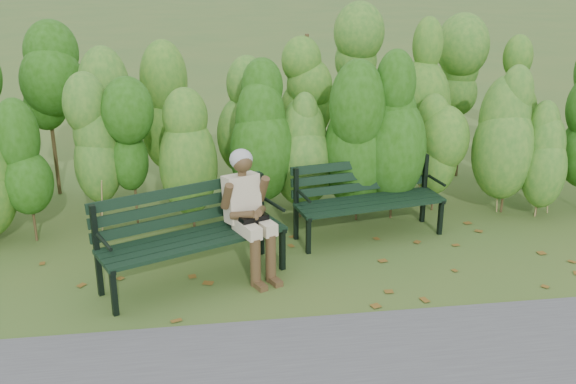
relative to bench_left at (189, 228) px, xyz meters
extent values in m
plane|color=#3A5C24|center=(1.04, -0.01, -0.55)|extent=(80.00, 80.00, 0.00)
cylinder|color=#47381E|center=(-1.71, 1.29, -0.15)|extent=(0.03, 0.03, 0.80)
ellipsoid|color=#2F6B20|center=(-1.71, 1.29, 0.49)|extent=(0.64, 0.64, 1.44)
cylinder|color=#47381E|center=(-1.10, 1.29, -0.15)|extent=(0.03, 0.03, 0.80)
ellipsoid|color=#2F6B20|center=(-1.10, 1.29, 0.49)|extent=(0.64, 0.64, 1.44)
cylinder|color=#47381E|center=(-0.49, 1.29, -0.15)|extent=(0.03, 0.03, 0.80)
ellipsoid|color=#2F6B20|center=(-0.49, 1.29, 0.49)|extent=(0.64, 0.64, 1.44)
cylinder|color=#47381E|center=(0.12, 1.29, -0.15)|extent=(0.03, 0.03, 0.80)
ellipsoid|color=#2F6B20|center=(0.12, 1.29, 0.49)|extent=(0.64, 0.64, 1.44)
cylinder|color=#47381E|center=(0.74, 1.29, -0.15)|extent=(0.03, 0.03, 0.80)
ellipsoid|color=#2F6B20|center=(0.74, 1.29, 0.49)|extent=(0.64, 0.64, 1.44)
cylinder|color=#47381E|center=(1.35, 1.29, -0.15)|extent=(0.03, 0.03, 0.80)
ellipsoid|color=#2F6B20|center=(1.35, 1.29, 0.49)|extent=(0.64, 0.64, 1.44)
cylinder|color=#47381E|center=(1.96, 1.29, -0.15)|extent=(0.03, 0.03, 0.80)
ellipsoid|color=#2F6B20|center=(1.96, 1.29, 0.49)|extent=(0.64, 0.64, 1.44)
cylinder|color=#47381E|center=(2.57, 1.29, -0.15)|extent=(0.03, 0.03, 0.80)
ellipsoid|color=#2F6B20|center=(2.57, 1.29, 0.49)|extent=(0.64, 0.64, 1.44)
cylinder|color=#47381E|center=(3.18, 1.29, -0.15)|extent=(0.03, 0.03, 0.80)
ellipsoid|color=#2F6B20|center=(3.18, 1.29, 0.49)|extent=(0.64, 0.64, 1.44)
cylinder|color=#47381E|center=(3.79, 1.29, -0.15)|extent=(0.03, 0.03, 0.80)
ellipsoid|color=#2F6B20|center=(3.79, 1.29, 0.49)|extent=(0.64, 0.64, 1.44)
cylinder|color=#47381E|center=(4.41, 1.29, -0.15)|extent=(0.03, 0.03, 0.80)
ellipsoid|color=#2F6B20|center=(4.41, 1.29, 0.49)|extent=(0.64, 0.64, 1.44)
cylinder|color=#47381E|center=(-1.65, 2.29, 0.00)|extent=(0.04, 0.04, 1.10)
ellipsoid|color=#1E4D0B|center=(-1.65, 2.29, 0.88)|extent=(0.70, 0.70, 1.98)
cylinder|color=#47381E|center=(-0.88, 2.29, 0.00)|extent=(0.04, 0.04, 1.10)
ellipsoid|color=#1E4D0B|center=(-0.88, 2.29, 0.88)|extent=(0.70, 0.70, 1.98)
cylinder|color=#47381E|center=(-0.11, 2.29, 0.00)|extent=(0.04, 0.04, 1.10)
ellipsoid|color=#1E4D0B|center=(-0.11, 2.29, 0.88)|extent=(0.70, 0.70, 1.98)
cylinder|color=#47381E|center=(0.66, 2.29, 0.00)|extent=(0.04, 0.04, 1.10)
ellipsoid|color=#1E4D0B|center=(0.66, 2.29, 0.88)|extent=(0.70, 0.70, 1.98)
cylinder|color=#47381E|center=(1.43, 2.29, 0.00)|extent=(0.04, 0.04, 1.10)
ellipsoid|color=#1E4D0B|center=(1.43, 2.29, 0.88)|extent=(0.70, 0.70, 1.98)
cylinder|color=#47381E|center=(2.19, 2.29, 0.00)|extent=(0.04, 0.04, 1.10)
ellipsoid|color=#1E4D0B|center=(2.19, 2.29, 0.88)|extent=(0.70, 0.70, 1.98)
cylinder|color=#47381E|center=(2.96, 2.29, 0.00)|extent=(0.04, 0.04, 1.10)
ellipsoid|color=#1E4D0B|center=(2.96, 2.29, 0.88)|extent=(0.70, 0.70, 1.98)
cylinder|color=#47381E|center=(3.73, 2.29, 0.00)|extent=(0.04, 0.04, 1.10)
ellipsoid|color=#1E4D0B|center=(3.73, 2.29, 0.88)|extent=(0.70, 0.70, 1.98)
cylinder|color=#47381E|center=(4.50, 2.29, 0.00)|extent=(0.04, 0.04, 1.10)
ellipsoid|color=#1E4D0B|center=(4.50, 2.29, 0.88)|extent=(0.70, 0.70, 1.98)
cylinder|color=#47381E|center=(5.27, 2.29, 0.00)|extent=(0.04, 0.04, 1.10)
ellipsoid|color=#1E4D0B|center=(5.27, 2.29, 0.88)|extent=(0.70, 0.70, 1.98)
cube|color=brown|center=(0.44, 0.64, -0.54)|extent=(0.10, 0.08, 0.01)
cube|color=brown|center=(0.36, -0.17, -0.54)|extent=(0.11, 0.11, 0.01)
cube|color=brown|center=(2.50, 0.04, -0.54)|extent=(0.11, 0.09, 0.01)
cube|color=brown|center=(-0.14, -0.17, -0.54)|extent=(0.11, 0.11, 0.01)
cube|color=brown|center=(1.08, 0.12, -0.54)|extent=(0.10, 0.09, 0.01)
cube|color=brown|center=(-0.06, -0.38, -0.54)|extent=(0.11, 0.11, 0.01)
cube|color=brown|center=(2.34, -0.79, -0.54)|extent=(0.10, 0.11, 0.01)
cube|color=brown|center=(2.09, -0.55, -0.54)|extent=(0.11, 0.11, 0.01)
cube|color=brown|center=(1.64, -1.10, -0.54)|extent=(0.07, 0.09, 0.01)
cube|color=brown|center=(2.83, 0.51, -0.54)|extent=(0.11, 0.11, 0.01)
cube|color=brown|center=(1.47, -0.93, -0.54)|extent=(0.11, 0.11, 0.01)
cube|color=brown|center=(0.25, -0.69, -0.54)|extent=(0.09, 0.10, 0.01)
cube|color=brown|center=(-0.01, 0.80, -0.54)|extent=(0.11, 0.11, 0.01)
cube|color=brown|center=(-1.17, 0.51, -0.54)|extent=(0.11, 0.11, 0.01)
cube|color=brown|center=(-0.88, -1.14, -0.54)|extent=(0.11, 0.10, 0.01)
cube|color=brown|center=(-0.01, 0.72, -0.54)|extent=(0.11, 0.11, 0.01)
cube|color=brown|center=(0.38, -0.98, -0.54)|extent=(0.10, 0.08, 0.01)
cube|color=brown|center=(1.70, 0.15, -0.54)|extent=(0.10, 0.08, 0.01)
cube|color=brown|center=(2.31, -0.47, -0.54)|extent=(0.11, 0.11, 0.01)
cube|color=brown|center=(-0.32, -0.37, -0.54)|extent=(0.11, 0.11, 0.01)
cube|color=brown|center=(0.21, -0.94, -0.54)|extent=(0.11, 0.09, 0.01)
cube|color=brown|center=(3.04, 0.51, -0.54)|extent=(0.08, 0.09, 0.01)
cube|color=brown|center=(1.40, -0.58, -0.54)|extent=(0.09, 0.08, 0.01)
cube|color=brown|center=(2.97, -0.55, -0.54)|extent=(0.08, 0.10, 0.01)
cube|color=brown|center=(0.81, -1.08, -0.54)|extent=(0.10, 0.08, 0.01)
cube|color=brown|center=(2.11, -0.59, -0.54)|extent=(0.11, 0.11, 0.01)
cube|color=brown|center=(-1.45, 0.39, -0.54)|extent=(0.07, 0.09, 0.01)
cube|color=brown|center=(2.76, -0.58, -0.54)|extent=(0.08, 0.09, 0.01)
cube|color=brown|center=(2.62, -0.68, -0.54)|extent=(0.11, 0.09, 0.01)
cube|color=brown|center=(-0.40, -1.12, -0.54)|extent=(0.11, 0.11, 0.01)
cube|color=black|center=(0.12, -0.28, -0.08)|extent=(1.75, 0.84, 0.04)
cube|color=black|center=(0.07, -0.16, -0.08)|extent=(1.75, 0.84, 0.04)
cube|color=black|center=(0.02, -0.04, -0.08)|extent=(1.75, 0.84, 0.04)
cube|color=black|center=(-0.03, 0.07, -0.08)|extent=(1.75, 0.84, 0.04)
cube|color=black|center=(-0.07, 0.16, 0.03)|extent=(1.73, 0.79, 0.11)
cube|color=black|center=(-0.08, 0.18, 0.18)|extent=(1.73, 0.79, 0.11)
cube|color=black|center=(-0.08, 0.19, 0.32)|extent=(1.73, 0.79, 0.11)
cube|color=black|center=(-0.69, -0.65, -0.32)|extent=(0.07, 0.07, 0.46)
cube|color=black|center=(-0.86, -0.24, -0.08)|extent=(0.07, 0.07, 0.93)
cube|color=black|center=(-0.77, -0.46, -0.10)|extent=(0.25, 0.49, 0.04)
cylinder|color=black|center=(-0.75, -0.50, 0.12)|extent=(0.19, 0.37, 0.04)
cube|color=black|center=(0.94, 0.06, -0.32)|extent=(0.07, 0.07, 0.46)
cube|color=black|center=(0.77, 0.47, -0.08)|extent=(0.07, 0.07, 0.93)
cube|color=black|center=(0.86, 0.25, -0.10)|extent=(0.25, 0.49, 0.04)
cylinder|color=black|center=(0.88, 0.20, 0.12)|extent=(0.19, 0.37, 0.04)
cube|color=black|center=(2.07, 0.56, -0.12)|extent=(1.70, 0.42, 0.04)
cube|color=black|center=(2.05, 0.68, -0.12)|extent=(1.70, 0.42, 0.04)
cube|color=black|center=(2.03, 0.80, -0.12)|extent=(1.70, 0.42, 0.04)
cube|color=black|center=(2.01, 0.91, -0.12)|extent=(1.70, 0.42, 0.04)
cube|color=black|center=(1.99, 1.00, -0.02)|extent=(1.69, 0.37, 0.10)
cube|color=black|center=(1.99, 1.01, 0.12)|extent=(1.69, 0.37, 0.10)
cube|color=black|center=(1.99, 1.03, 0.25)|extent=(1.69, 0.37, 0.10)
cube|color=black|center=(1.27, 0.40, -0.33)|extent=(0.06, 0.06, 0.43)
cube|color=black|center=(1.20, 0.80, -0.12)|extent=(0.06, 0.06, 0.85)
cube|color=black|center=(1.24, 0.59, -0.14)|extent=(0.13, 0.48, 0.04)
cylinder|color=black|center=(1.25, 0.54, 0.07)|extent=(0.10, 0.36, 0.03)
cube|color=black|center=(2.88, 0.70, -0.33)|extent=(0.06, 0.06, 0.43)
cube|color=black|center=(2.81, 1.10, -0.12)|extent=(0.06, 0.06, 0.85)
cube|color=black|center=(2.85, 0.89, -0.14)|extent=(0.13, 0.48, 0.04)
cylinder|color=black|center=(2.85, 0.84, 0.07)|extent=(0.10, 0.36, 0.03)
cube|color=#BBB091|center=(0.57, -0.10, 0.00)|extent=(0.28, 0.43, 0.13)
cube|color=#BBB091|center=(0.73, -0.03, 0.00)|extent=(0.28, 0.43, 0.13)
cylinder|color=#4D3820|center=(0.63, -0.25, -0.30)|extent=(0.14, 0.14, 0.50)
cylinder|color=#4D3820|center=(0.79, -0.18, -0.30)|extent=(0.14, 0.14, 0.50)
cube|color=#4D3820|center=(0.66, -0.32, -0.52)|extent=(0.16, 0.21, 0.06)
cube|color=#4D3820|center=(0.82, -0.25, -0.52)|extent=(0.16, 0.21, 0.06)
cube|color=#BBB091|center=(0.54, 0.18, 0.23)|extent=(0.41, 0.36, 0.50)
cylinder|color=#4D3820|center=(0.55, 0.16, 0.49)|extent=(0.09, 0.09, 0.10)
sphere|color=#4D3820|center=(0.56, 0.15, 0.61)|extent=(0.20, 0.20, 0.20)
ellipsoid|color=gray|center=(0.55, 0.17, 0.64)|extent=(0.23, 0.22, 0.21)
cylinder|color=#4D3820|center=(0.39, 0.02, 0.31)|extent=(0.16, 0.22, 0.30)
cylinder|color=#4D3820|center=(0.76, 0.19, 0.31)|extent=(0.16, 0.22, 0.30)
cylinder|color=#4D3820|center=(0.53, -0.05, 0.13)|extent=(0.27, 0.19, 0.13)
cylinder|color=#4D3820|center=(0.72, 0.03, 0.13)|extent=(0.14, 0.27, 0.13)
sphere|color=#4D3820|center=(0.65, -0.06, 0.11)|extent=(0.11, 0.11, 0.11)
cube|color=black|center=(0.64, -0.06, 0.04)|extent=(0.31, 0.22, 0.15)
camera|label=1|loc=(0.11, -6.20, 2.63)|focal=42.00mm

